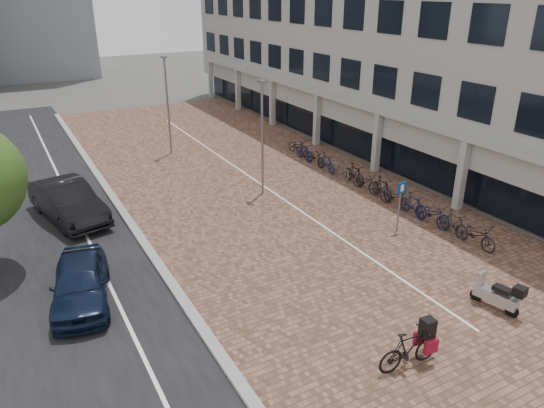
{
  "coord_description": "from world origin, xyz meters",
  "views": [
    {
      "loc": [
        -9.33,
        -11.02,
        9.61
      ],
      "look_at": [
        0.0,
        6.0,
        1.3
      ],
      "focal_mm": 33.58,
      "sensor_mm": 36.0,
      "label": 1
    }
  ],
  "objects": [
    {
      "name": "bike_row",
      "position": [
        6.49,
        7.9,
        0.52
      ],
      "size": [
        1.06,
        15.8,
        1.05
      ],
      "color": "black",
      "rests_on": "ground"
    },
    {
      "name": "street_asphalt",
      "position": [
        -9.0,
        12.0,
        0.01
      ],
      "size": [
        8.0,
        50.0,
        0.03
      ],
      "primitive_type": "cube",
      "color": "black",
      "rests_on": "ground"
    },
    {
      "name": "lamp_near",
      "position": [
        1.69,
        10.06,
        2.79
      ],
      "size": [
        0.12,
        0.12,
        5.59
      ],
      "primitive_type": "cylinder",
      "color": "slate",
      "rests_on": "ground"
    },
    {
      "name": "scooter_front",
      "position": [
        3.6,
        -2.37,
        0.57
      ],
      "size": [
        0.85,
        1.74,
        1.15
      ],
      "primitive_type": null,
      "rotation": [
        0.0,
        0.0,
        0.21
      ],
      "color": "#A5A4A9",
      "rests_on": "ground"
    },
    {
      "name": "office_building",
      "position": [
        12.97,
        16.0,
        8.44
      ],
      "size": [
        8.4,
        40.0,
        15.0
      ],
      "color": "#979792",
      "rests_on": "ground"
    },
    {
      "name": "lamp_far",
      "position": [
        -0.2,
        18.71,
        2.93
      ],
      "size": [
        0.12,
        0.12,
        5.87
      ],
      "primitive_type": "cylinder",
      "color": "slate",
      "rests_on": "ground"
    },
    {
      "name": "parking_line",
      "position": [
        2.2,
        12.0,
        0.04
      ],
      "size": [
        0.1,
        30.0,
        0.0
      ],
      "primitive_type": "cube",
      "color": "white",
      "rests_on": "plaza_brick"
    },
    {
      "name": "plaza_brick",
      "position": [
        2.0,
        12.0,
        0.01
      ],
      "size": [
        14.5,
        42.0,
        0.04
      ],
      "primitive_type": "cube",
      "color": "brown",
      "rests_on": "ground"
    },
    {
      "name": "car_navy",
      "position": [
        -7.98,
        4.46,
        0.74
      ],
      "size": [
        2.58,
        4.59,
        1.47
      ],
      "primitive_type": "imported",
      "rotation": [
        0.0,
        0.0,
        -0.2
      ],
      "color": "black",
      "rests_on": "ground"
    },
    {
      "name": "curb",
      "position": [
        -5.1,
        12.0,
        0.07
      ],
      "size": [
        0.35,
        42.0,
        0.14
      ],
      "primitive_type": "cube",
      "color": "gray",
      "rests_on": "ground"
    },
    {
      "name": "car_dark",
      "position": [
        -7.3,
        11.52,
        0.86
      ],
      "size": [
        2.96,
        5.51,
        1.72
      ],
      "primitive_type": "imported",
      "rotation": [
        0.0,
        0.0,
        0.23
      ],
      "color": "black",
      "rests_on": "ground"
    },
    {
      "name": "hero_bike",
      "position": [
        -0.75,
        -3.09,
        0.62
      ],
      "size": [
        2.01,
        0.68,
        1.4
      ],
      "rotation": [
        0.0,
        0.0,
        1.51
      ],
      "color": "black",
      "rests_on": "ground"
    },
    {
      "name": "parking_sign",
      "position": [
        4.75,
        3.54,
        1.46
      ],
      "size": [
        0.46,
        0.1,
        2.21
      ],
      "rotation": [
        0.0,
        0.0,
        0.06
      ],
      "color": "slate",
      "rests_on": "ground"
    },
    {
      "name": "lane_line",
      "position": [
        -7.0,
        12.0,
        0.02
      ],
      "size": [
        0.12,
        44.0,
        0.0
      ],
      "primitive_type": "cube",
      "color": "white",
      "rests_on": "street_asphalt"
    },
    {
      "name": "ground",
      "position": [
        0.0,
        0.0,
        0.0
      ],
      "size": [
        140.0,
        140.0,
        0.0
      ],
      "primitive_type": "plane",
      "color": "#474442",
      "rests_on": "ground"
    }
  ]
}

